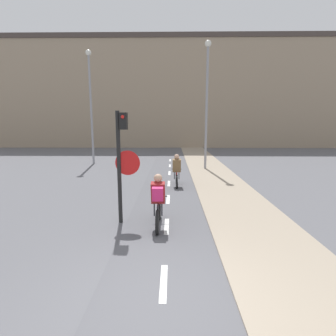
% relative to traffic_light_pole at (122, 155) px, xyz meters
% --- Properties ---
extents(ground_plane, '(120.00, 120.00, 0.00)m').
position_rel_traffic_light_pole_xyz_m(ground_plane, '(1.21, -3.32, -1.90)').
color(ground_plane, '#5B5B60').
extents(bike_lane, '(2.26, 60.00, 0.02)m').
position_rel_traffic_light_pole_xyz_m(bike_lane, '(1.21, -3.31, -1.89)').
color(bike_lane, '#56565B').
rests_on(bike_lane, ground_plane).
extents(sidewalk_strip, '(2.40, 60.00, 0.05)m').
position_rel_traffic_light_pole_xyz_m(sidewalk_strip, '(3.54, -3.32, -1.88)').
color(sidewalk_strip, gray).
rests_on(sidewalk_strip, ground_plane).
extents(building_row_background, '(60.00, 5.20, 11.99)m').
position_rel_traffic_light_pole_xyz_m(building_row_background, '(1.21, 24.54, 4.10)').
color(building_row_background, gray).
rests_on(building_row_background, ground_plane).
extents(traffic_light_pole, '(0.67, 0.25, 3.07)m').
position_rel_traffic_light_pole_xyz_m(traffic_light_pole, '(0.00, 0.00, 0.00)').
color(traffic_light_pole, black).
rests_on(traffic_light_pole, ground_plane).
extents(street_lamp_far, '(0.36, 0.36, 7.33)m').
position_rel_traffic_light_pole_xyz_m(street_lamp_far, '(-3.99, 10.60, 2.54)').
color(street_lamp_far, gray).
rests_on(street_lamp_far, ground_plane).
extents(street_lamp_sidewalk, '(0.36, 0.36, 7.28)m').
position_rel_traffic_light_pole_xyz_m(street_lamp_sidewalk, '(3.34, 8.59, 2.51)').
color(street_lamp_sidewalk, gray).
rests_on(street_lamp_sidewalk, ground_plane).
extents(cyclist_near, '(0.46, 1.62, 1.45)m').
position_rel_traffic_light_pole_xyz_m(cyclist_near, '(0.99, -0.34, -1.20)').
color(cyclist_near, black).
rests_on(cyclist_near, ground_plane).
extents(cyclist_far, '(0.46, 1.56, 1.41)m').
position_rel_traffic_light_pole_xyz_m(cyclist_far, '(1.55, 4.29, -1.25)').
color(cyclist_far, black).
rests_on(cyclist_far, ground_plane).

